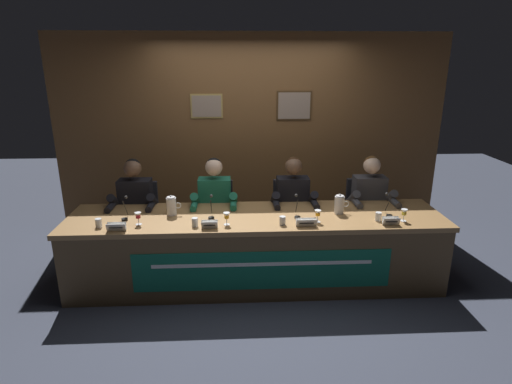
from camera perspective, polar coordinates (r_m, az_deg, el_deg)
ground_plane at (r=4.60m, az=-0.00°, el=-11.98°), size 12.00×12.00×0.00m
wall_back_panelled at (r=5.54m, az=-0.75°, el=7.59°), size 5.03×0.14×2.60m
conference_table at (r=4.25m, az=0.09°, el=-6.62°), size 3.83×0.87×0.75m
chair_far_left at (r=5.08m, az=-15.48°, el=-4.05°), size 0.44×0.44×0.92m
panelist_far_left at (r=4.80m, az=-16.24°, el=-1.85°), size 0.51×0.48×1.24m
nameplate_far_left at (r=4.09m, az=-18.55°, el=-4.55°), size 0.18×0.06×0.08m
juice_glass_far_left at (r=4.17m, az=-15.81°, el=-3.20°), size 0.06×0.06×0.12m
water_cup_far_left at (r=4.24m, az=-20.70°, el=-4.03°), size 0.06×0.06×0.08m
microphone_far_left at (r=4.36m, az=-17.45°, el=-2.59°), size 0.06×0.17×0.22m
chair_center_left at (r=4.96m, az=-5.46°, el=-3.99°), size 0.44×0.44×0.92m
panelist_center_left at (r=4.68m, az=-5.67°, el=-1.74°), size 0.51×0.48×1.24m
nameplate_center_left at (r=3.96m, az=-6.38°, el=-4.45°), size 0.15×0.06×0.08m
juice_glass_center_left at (r=4.01m, az=-4.03°, el=-3.34°), size 0.06×0.06×0.12m
water_cup_center_left at (r=4.03m, az=-8.34°, el=-4.16°), size 0.06×0.06×0.08m
microphone_center_left at (r=4.21m, az=-6.13°, el=-2.54°), size 0.06×0.17×0.22m
chair_center_right at (r=5.00m, az=4.72°, el=-3.81°), size 0.44×0.44×0.92m
panelist_center_right at (r=4.71m, az=5.12°, el=-1.57°), size 0.51×0.48×1.24m
nameplate_center_right at (r=4.01m, az=6.90°, el=-4.16°), size 0.20×0.06×0.08m
juice_glass_center_right at (r=4.11m, az=8.44°, el=-2.97°), size 0.06×0.06×0.12m
water_cup_center_right at (r=4.03m, az=3.64°, el=-3.98°), size 0.06×0.06×0.08m
microphone_center_right at (r=4.23m, az=5.62°, el=-2.45°), size 0.06×0.17×0.22m
chair_far_right at (r=5.18m, az=14.46°, el=-3.53°), size 0.44×0.44×0.92m
panelist_far_right at (r=4.91m, az=15.38°, el=-1.35°), size 0.51×0.48×1.24m
nameplate_far_right at (r=4.22m, az=17.96°, el=-3.79°), size 0.16×0.06×0.08m
juice_glass_far_right at (r=4.34m, az=19.58°, el=-2.71°), size 0.06×0.06×0.12m
water_cup_far_right at (r=4.30m, az=16.36°, el=-3.28°), size 0.06×0.06×0.08m
microphone_far_right at (r=4.46m, az=17.63°, el=-2.15°), size 0.06×0.17×0.22m
water_pitcher_left_side at (r=4.34m, az=-11.46°, el=-1.88°), size 0.15×0.10×0.21m
water_pitcher_right_side at (r=4.39m, az=11.33°, el=-1.68°), size 0.15×0.10×0.21m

